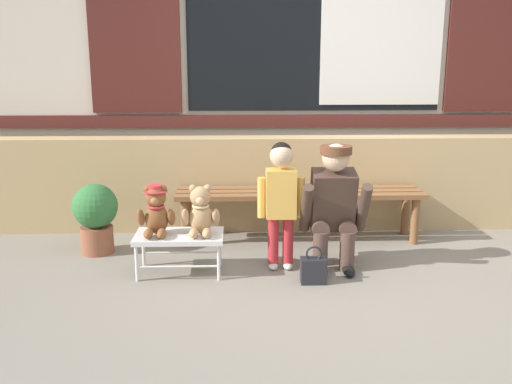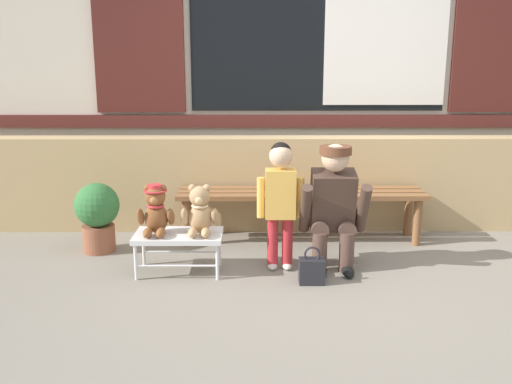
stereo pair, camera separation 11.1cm
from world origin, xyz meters
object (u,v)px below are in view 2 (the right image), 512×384
handbag_on_ground (312,270)px  teddy_bear_with_hat (156,210)px  small_display_bench (179,238)px  child_standing (280,192)px  potted_plant (97,213)px  teddy_bear_plain (200,212)px  adult_crouching (334,206)px  wooden_bench_long (301,198)px

handbag_on_ground → teddy_bear_with_hat: bearing=168.8°
handbag_on_ground → small_display_bench: bearing=167.1°
child_standing → handbag_on_ground: size_ratio=3.52×
handbag_on_ground → potted_plant: (-1.67, 0.69, 0.23)m
teddy_bear_plain → adult_crouching: adult_crouching is taller
wooden_bench_long → teddy_bear_plain: size_ratio=5.78×
wooden_bench_long → handbag_on_ground: (0.00, -0.97, -0.28)m
wooden_bench_long → adult_crouching: size_ratio=2.21×
adult_crouching → teddy_bear_with_hat: bearing=-176.2°
wooden_bench_long → teddy_bear_with_hat: bearing=-146.2°
wooden_bench_long → small_display_bench: size_ratio=3.28×
handbag_on_ground → potted_plant: potted_plant is taller
wooden_bench_long → handbag_on_ground: wooden_bench_long is taller
small_display_bench → teddy_bear_with_hat: size_ratio=1.76×
small_display_bench → child_standing: child_standing is taller
small_display_bench → teddy_bear_plain: teddy_bear_plain is taller
teddy_bear_plain → child_standing: size_ratio=0.38×
adult_crouching → wooden_bench_long: bearing=106.0°
teddy_bear_with_hat → handbag_on_ground: teddy_bear_with_hat is taller
teddy_bear_plain → adult_crouching: 0.99m
wooden_bench_long → small_display_bench: bearing=-141.9°
wooden_bench_long → teddy_bear_with_hat: teddy_bear_with_hat is taller
wooden_bench_long → handbag_on_ground: size_ratio=7.72×
child_standing → potted_plant: child_standing is taller
teddy_bear_plain → adult_crouching: (0.99, 0.09, 0.02)m
adult_crouching → potted_plant: 1.91m
teddy_bear_plain → small_display_bench: bearing=-179.5°
teddy_bear_with_hat → adult_crouching: adult_crouching is taller
small_display_bench → potted_plant: size_ratio=1.12×
wooden_bench_long → child_standing: bearing=-107.2°
teddy_bear_with_hat → potted_plant: size_ratio=0.64×
small_display_bench → adult_crouching: 1.17m
handbag_on_ground → adult_crouching: bearing=58.5°
teddy_bear_with_hat → wooden_bench_long: bearing=33.8°
wooden_bench_long → handbag_on_ground: bearing=-89.9°
teddy_bear_with_hat → potted_plant: teddy_bear_with_hat is taller
child_standing → adult_crouching: size_ratio=1.01×
potted_plant → teddy_bear_plain: bearing=-28.2°
wooden_bench_long → potted_plant: potted_plant is taller
adult_crouching → handbag_on_ground: 0.53m
potted_plant → child_standing: bearing=-15.2°
small_display_bench → adult_crouching: adult_crouching is taller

